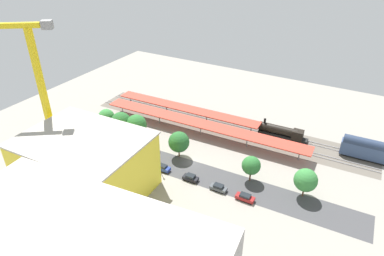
# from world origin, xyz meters

# --- Properties ---
(ground_plane) EXTENTS (149.90, 149.90, 0.00)m
(ground_plane) POSITION_xyz_m (0.00, 0.00, 0.00)
(ground_plane) COLOR gray
(ground_plane) RESTS_ON ground
(rail_bed) EXTENTS (94.05, 16.49, 0.01)m
(rail_bed) POSITION_xyz_m (0.00, -22.72, 0.00)
(rail_bed) COLOR #665E54
(rail_bed) RESTS_ON ground
(street_asphalt) EXTENTS (93.91, 11.65, 0.01)m
(street_asphalt) POSITION_xyz_m (0.00, 3.49, 0.00)
(street_asphalt) COLOR #424244
(street_asphalt) RESTS_ON ground
(track_rails) EXTENTS (93.66, 10.05, 0.12)m
(track_rails) POSITION_xyz_m (0.00, -22.72, 0.18)
(track_rails) COLOR #9E9EA8
(track_rails) RESTS_ON ground
(platform_canopy_near) EXTENTS (68.14, 7.24, 4.10)m
(platform_canopy_near) POSITION_xyz_m (4.60, -14.64, 3.89)
(platform_canopy_near) COLOR #C63D2D
(platform_canopy_near) RESTS_ON ground
(platform_canopy_far) EXTENTS (51.97, 6.36, 3.89)m
(platform_canopy_far) POSITION_xyz_m (14.16, -21.94, 3.69)
(platform_canopy_far) COLOR #C63D2D
(platform_canopy_far) RESTS_ON ground
(locomotive) EXTENTS (15.29, 3.14, 5.06)m
(locomotive) POSITION_xyz_m (-18.55, -25.63, 1.79)
(locomotive) COLOR black
(locomotive) RESTS_ON ground
(passenger_coach) EXTENTS (16.10, 3.62, 6.31)m
(passenger_coach) POSITION_xyz_m (-43.30, -25.63, 3.31)
(passenger_coach) COLOR black
(passenger_coach) RESTS_ON ground
(parked_car_0) EXTENTS (4.53, 1.80, 1.72)m
(parked_car_0) POSITION_xyz_m (-18.97, 7.09, 0.77)
(parked_car_0) COLOR black
(parked_car_0) RESTS_ON ground
(parked_car_1) EXTENTS (4.23, 1.76, 1.68)m
(parked_car_1) POSITION_xyz_m (-11.87, 6.90, 0.74)
(parked_car_1) COLOR black
(parked_car_1) RESTS_ON ground
(parked_car_2) EXTENTS (4.10, 1.99, 1.69)m
(parked_car_2) POSITION_xyz_m (-3.92, 6.88, 0.75)
(parked_car_2) COLOR black
(parked_car_2) RESTS_ON ground
(parked_car_3) EXTENTS (4.37, 1.77, 1.74)m
(parked_car_3) POSITION_xyz_m (4.79, 6.88, 0.78)
(parked_car_3) COLOR black
(parked_car_3) RESTS_ON ground
(parked_car_4) EXTENTS (4.50, 1.93, 1.68)m
(parked_car_4) POSITION_xyz_m (12.51, 6.89, 0.74)
(parked_car_4) COLOR black
(parked_car_4) RESTS_ON ground
(parked_car_5) EXTENTS (4.54, 2.15, 1.72)m
(parked_car_5) POSITION_xyz_m (19.39, 6.89, 0.77)
(parked_car_5) COLOR black
(parked_car_5) RESTS_ON ground
(parked_car_6) EXTENTS (4.52, 2.03, 1.71)m
(parked_car_6) POSITION_xyz_m (27.54, 6.72, 0.76)
(parked_car_6) COLOR black
(parked_car_6) RESTS_ON ground
(parked_car_7) EXTENTS (4.78, 1.92, 1.74)m
(parked_car_7) POSITION_xyz_m (35.45, 6.27, 0.78)
(parked_car_7) COLOR black
(parked_car_7) RESTS_ON ground
(construction_building) EXTENTS (28.72, 22.03, 14.51)m
(construction_building) POSITION_xyz_m (16.00, 22.11, 7.25)
(construction_building) COLOR yellow
(construction_building) RESTS_ON ground
(construction_roof_slab) EXTENTS (29.33, 22.65, 0.40)m
(construction_roof_slab) POSITION_xyz_m (16.00, 22.11, 14.71)
(construction_roof_slab) COLOR #ADA89E
(construction_roof_slab) RESTS_ON construction_building
(tower_crane) EXTENTS (19.60, 14.33, 38.22)m
(tower_crane) POSITION_xyz_m (34.48, 17.50, 21.91)
(tower_crane) COLOR gray
(tower_crane) RESTS_ON ground
(box_truck_0) EXTENTS (8.72, 2.69, 3.36)m
(box_truck_0) POSITION_xyz_m (14.61, 4.96, 1.65)
(box_truck_0) COLOR black
(box_truck_0) RESTS_ON ground
(street_tree_0) EXTENTS (6.27, 6.27, 8.58)m
(street_tree_0) POSITION_xyz_m (19.87, -2.12, 5.43)
(street_tree_0) COLOR brown
(street_tree_0) RESTS_ON ground
(street_tree_1) EXTENTS (5.61, 5.61, 7.68)m
(street_tree_1) POSITION_xyz_m (-30.65, -1.17, 4.87)
(street_tree_1) COLOR brown
(street_tree_1) RESTS_ON ground
(street_tree_2) EXTENTS (5.94, 5.94, 7.88)m
(street_tree_2) POSITION_xyz_m (4.19, -0.85, 4.91)
(street_tree_2) COLOR brown
(street_tree_2) RESTS_ON ground
(street_tree_3) EXTENTS (5.14, 5.14, 7.54)m
(street_tree_3) POSITION_xyz_m (31.72, -2.17, 4.94)
(street_tree_3) COLOR brown
(street_tree_3) RESTS_ON ground
(street_tree_4) EXTENTS (6.18, 6.18, 8.95)m
(street_tree_4) POSITION_xyz_m (24.46, -0.59, 5.85)
(street_tree_4) COLOR brown
(street_tree_4) RESTS_ON ground
(street_tree_5) EXTENTS (4.82, 4.82, 7.13)m
(street_tree_5) POSITION_xyz_m (-17.26, -0.59, 4.70)
(street_tree_5) COLOR brown
(street_tree_5) RESTS_ON ground
(traffic_light) EXTENTS (0.50, 0.36, 6.78)m
(traffic_light) POSITION_xyz_m (4.84, 7.80, 4.49)
(traffic_light) COLOR #333333
(traffic_light) RESTS_ON ground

